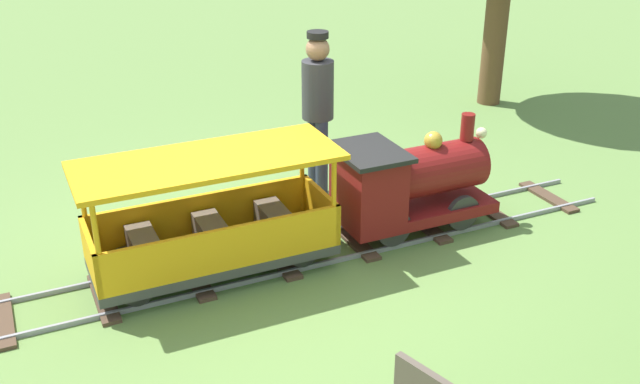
% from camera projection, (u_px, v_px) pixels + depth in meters
% --- Properties ---
extents(ground_plane, '(60.00, 60.00, 0.00)m').
position_uv_depth(ground_plane, '(280.00, 259.00, 6.06)').
color(ground_plane, '#608442').
extents(track, '(0.72, 5.70, 0.04)m').
position_uv_depth(track, '(317.00, 249.00, 6.18)').
color(track, gray).
rests_on(track, ground_plane).
extents(locomotive, '(0.68, 1.45, 0.98)m').
position_uv_depth(locomotive, '(407.00, 182.00, 6.31)').
color(locomotive, maroon).
rests_on(locomotive, ground_plane).
extents(passenger_car, '(0.78, 2.00, 0.97)m').
position_uv_depth(passenger_car, '(212.00, 228.00, 5.67)').
color(passenger_car, '#3F3F3F').
rests_on(passenger_car, ground_plane).
extents(conductor_person, '(0.30, 0.30, 1.62)m').
position_uv_depth(conductor_person, '(318.00, 102.00, 6.81)').
color(conductor_person, '#282D47').
rests_on(conductor_person, ground_plane).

